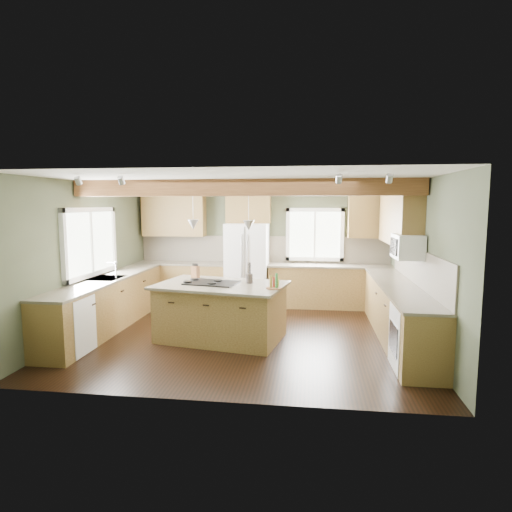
# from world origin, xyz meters

# --- Properties ---
(floor) EXTENTS (5.60, 5.60, 0.00)m
(floor) POSITION_xyz_m (0.00, 0.00, 0.00)
(floor) COLOR black
(floor) RESTS_ON ground
(ceiling) EXTENTS (5.60, 5.60, 0.00)m
(ceiling) POSITION_xyz_m (0.00, 0.00, 2.60)
(ceiling) COLOR silver
(ceiling) RESTS_ON wall_back
(wall_back) EXTENTS (5.60, 0.00, 5.60)m
(wall_back) POSITION_xyz_m (0.00, 2.50, 1.30)
(wall_back) COLOR #404632
(wall_back) RESTS_ON ground
(wall_left) EXTENTS (0.00, 5.00, 5.00)m
(wall_left) POSITION_xyz_m (-2.80, 0.00, 1.30)
(wall_left) COLOR #404632
(wall_left) RESTS_ON ground
(wall_right) EXTENTS (0.00, 5.00, 5.00)m
(wall_right) POSITION_xyz_m (2.80, 0.00, 1.30)
(wall_right) COLOR #404632
(wall_right) RESTS_ON ground
(ceiling_beam) EXTENTS (5.55, 0.26, 0.26)m
(ceiling_beam) POSITION_xyz_m (0.00, -0.26, 2.47)
(ceiling_beam) COLOR #512C17
(ceiling_beam) RESTS_ON ceiling
(soffit_trim) EXTENTS (5.55, 0.20, 0.10)m
(soffit_trim) POSITION_xyz_m (0.00, 2.40, 2.54)
(soffit_trim) COLOR #512C17
(soffit_trim) RESTS_ON ceiling
(backsplash_back) EXTENTS (5.58, 0.03, 0.58)m
(backsplash_back) POSITION_xyz_m (0.00, 2.48, 1.21)
(backsplash_back) COLOR brown
(backsplash_back) RESTS_ON wall_back
(backsplash_right) EXTENTS (0.03, 3.70, 0.58)m
(backsplash_right) POSITION_xyz_m (2.78, 0.05, 1.21)
(backsplash_right) COLOR brown
(backsplash_right) RESTS_ON wall_right
(base_cab_back_left) EXTENTS (2.02, 0.60, 0.88)m
(base_cab_back_left) POSITION_xyz_m (-1.79, 2.20, 0.44)
(base_cab_back_left) COLOR brown
(base_cab_back_left) RESTS_ON floor
(counter_back_left) EXTENTS (2.06, 0.64, 0.04)m
(counter_back_left) POSITION_xyz_m (-1.79, 2.20, 0.90)
(counter_back_left) COLOR #453E33
(counter_back_left) RESTS_ON base_cab_back_left
(base_cab_back_right) EXTENTS (2.62, 0.60, 0.88)m
(base_cab_back_right) POSITION_xyz_m (1.49, 2.20, 0.44)
(base_cab_back_right) COLOR brown
(base_cab_back_right) RESTS_ON floor
(counter_back_right) EXTENTS (2.66, 0.64, 0.04)m
(counter_back_right) POSITION_xyz_m (1.49, 2.20, 0.90)
(counter_back_right) COLOR #453E33
(counter_back_right) RESTS_ON base_cab_back_right
(base_cab_left) EXTENTS (0.60, 3.70, 0.88)m
(base_cab_left) POSITION_xyz_m (-2.50, 0.05, 0.44)
(base_cab_left) COLOR brown
(base_cab_left) RESTS_ON floor
(counter_left) EXTENTS (0.64, 3.74, 0.04)m
(counter_left) POSITION_xyz_m (-2.50, 0.05, 0.90)
(counter_left) COLOR #453E33
(counter_left) RESTS_ON base_cab_left
(base_cab_right) EXTENTS (0.60, 3.70, 0.88)m
(base_cab_right) POSITION_xyz_m (2.50, 0.05, 0.44)
(base_cab_right) COLOR brown
(base_cab_right) RESTS_ON floor
(counter_right) EXTENTS (0.64, 3.74, 0.04)m
(counter_right) POSITION_xyz_m (2.50, 0.05, 0.90)
(counter_right) COLOR #453E33
(counter_right) RESTS_ON base_cab_right
(upper_cab_back_left) EXTENTS (1.40, 0.35, 0.90)m
(upper_cab_back_left) POSITION_xyz_m (-1.99, 2.33, 1.95)
(upper_cab_back_left) COLOR brown
(upper_cab_back_left) RESTS_ON wall_back
(upper_cab_over_fridge) EXTENTS (0.96, 0.35, 0.70)m
(upper_cab_over_fridge) POSITION_xyz_m (-0.30, 2.33, 2.15)
(upper_cab_over_fridge) COLOR brown
(upper_cab_over_fridge) RESTS_ON wall_back
(upper_cab_right) EXTENTS (0.35, 2.20, 0.90)m
(upper_cab_right) POSITION_xyz_m (2.62, 0.90, 1.95)
(upper_cab_right) COLOR brown
(upper_cab_right) RESTS_ON wall_right
(upper_cab_back_corner) EXTENTS (0.90, 0.35, 0.90)m
(upper_cab_back_corner) POSITION_xyz_m (2.30, 2.33, 1.95)
(upper_cab_back_corner) COLOR brown
(upper_cab_back_corner) RESTS_ON wall_back
(window_left) EXTENTS (0.04, 1.60, 1.05)m
(window_left) POSITION_xyz_m (-2.78, 0.05, 1.55)
(window_left) COLOR white
(window_left) RESTS_ON wall_left
(window_back) EXTENTS (1.10, 0.04, 1.00)m
(window_back) POSITION_xyz_m (1.15, 2.48, 1.55)
(window_back) COLOR white
(window_back) RESTS_ON wall_back
(sink) EXTENTS (0.50, 0.65, 0.03)m
(sink) POSITION_xyz_m (-2.50, 0.05, 0.91)
(sink) COLOR #262628
(sink) RESTS_ON counter_left
(faucet) EXTENTS (0.02, 0.02, 0.28)m
(faucet) POSITION_xyz_m (-2.32, 0.05, 1.05)
(faucet) COLOR #B2B2B7
(faucet) RESTS_ON sink
(dishwasher) EXTENTS (0.60, 0.60, 0.84)m
(dishwasher) POSITION_xyz_m (-2.49, -1.25, 0.43)
(dishwasher) COLOR white
(dishwasher) RESTS_ON floor
(oven) EXTENTS (0.60, 0.72, 0.84)m
(oven) POSITION_xyz_m (2.49, -1.25, 0.43)
(oven) COLOR white
(oven) RESTS_ON floor
(microwave) EXTENTS (0.40, 0.70, 0.38)m
(microwave) POSITION_xyz_m (2.58, -0.05, 1.55)
(microwave) COLOR white
(microwave) RESTS_ON wall_right
(pendant_left) EXTENTS (0.18, 0.18, 0.16)m
(pendant_left) POSITION_xyz_m (-0.85, -0.17, 1.88)
(pendant_left) COLOR #B2B2B7
(pendant_left) RESTS_ON ceiling
(pendant_right) EXTENTS (0.18, 0.18, 0.16)m
(pendant_right) POSITION_xyz_m (0.10, -0.35, 1.88)
(pendant_right) COLOR #B2B2B7
(pendant_right) RESTS_ON ceiling
(refrigerator) EXTENTS (0.90, 0.74, 1.80)m
(refrigerator) POSITION_xyz_m (-0.30, 2.12, 0.90)
(refrigerator) COLOR white
(refrigerator) RESTS_ON floor
(island) EXTENTS (2.10, 1.50, 0.88)m
(island) POSITION_xyz_m (-0.37, -0.26, 0.44)
(island) COLOR brown
(island) RESTS_ON floor
(island_top) EXTENTS (2.25, 1.65, 0.04)m
(island_top) POSITION_xyz_m (-0.37, -0.26, 0.90)
(island_top) COLOR #453E33
(island_top) RESTS_ON island
(cooktop) EXTENTS (0.92, 0.69, 0.02)m
(cooktop) POSITION_xyz_m (-0.53, -0.23, 0.93)
(cooktop) COLOR black
(cooktop) RESTS_ON island_top
(knife_block) EXTENTS (0.15, 0.14, 0.21)m
(knife_block) POSITION_xyz_m (-0.94, 0.25, 1.02)
(knife_block) COLOR brown
(knife_block) RESTS_ON island_top
(utensil_crock) EXTENTS (0.15, 0.15, 0.15)m
(utensil_crock) POSITION_xyz_m (0.07, -0.12, 1.00)
(utensil_crock) COLOR #423935
(utensil_crock) RESTS_ON island_top
(bottle_tray) EXTENTS (0.34, 0.34, 0.23)m
(bottle_tray) POSITION_xyz_m (0.52, -0.53, 1.03)
(bottle_tray) COLOR brown
(bottle_tray) RESTS_ON island_top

